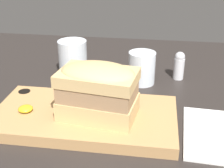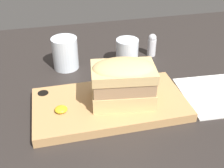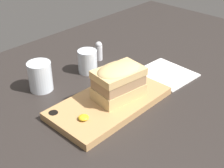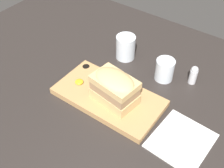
# 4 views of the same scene
# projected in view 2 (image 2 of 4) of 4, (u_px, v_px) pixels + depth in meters

# --- Properties ---
(dining_table) EXTENTS (1.69, 1.20, 0.02)m
(dining_table) POSITION_uv_depth(u_px,v_px,m) (150.00, 116.00, 0.66)
(dining_table) COLOR #282321
(dining_table) RESTS_ON ground
(serving_board) EXTENTS (0.35, 0.19, 0.02)m
(serving_board) POSITION_uv_depth(u_px,v_px,m) (109.00, 104.00, 0.66)
(serving_board) COLOR tan
(serving_board) RESTS_ON dining_table
(sandwich) EXTENTS (0.15, 0.11, 0.10)m
(sandwich) POSITION_uv_depth(u_px,v_px,m) (123.00, 80.00, 0.62)
(sandwich) COLOR tan
(sandwich) RESTS_ON serving_board
(mustard_dollop) EXTENTS (0.03, 0.03, 0.01)m
(mustard_dollop) POSITION_uv_depth(u_px,v_px,m) (61.00, 109.00, 0.62)
(mustard_dollop) COLOR gold
(mustard_dollop) RESTS_ON serving_board
(water_glass) EXTENTS (0.07, 0.07, 0.09)m
(water_glass) POSITION_uv_depth(u_px,v_px,m) (65.00, 55.00, 0.81)
(water_glass) COLOR silver
(water_glass) RESTS_ON dining_table
(wine_glass) EXTENTS (0.07, 0.07, 0.08)m
(wine_glass) POSITION_uv_depth(u_px,v_px,m) (127.00, 53.00, 0.83)
(wine_glass) COLOR silver
(wine_glass) RESTS_ON dining_table
(napkin) EXTENTS (0.17, 0.18, 0.00)m
(napkin) POSITION_uv_depth(u_px,v_px,m) (214.00, 95.00, 0.71)
(napkin) COLOR white
(napkin) RESTS_ON dining_table
(salt_shaker) EXTENTS (0.03, 0.03, 0.07)m
(salt_shaker) POSITION_uv_depth(u_px,v_px,m) (152.00, 45.00, 0.88)
(salt_shaker) COLOR silver
(salt_shaker) RESTS_ON dining_table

